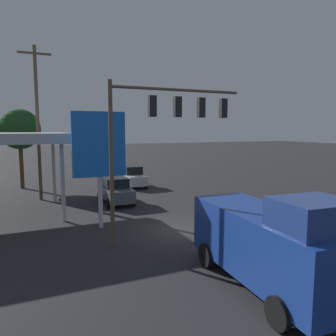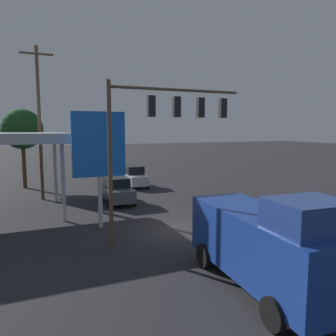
# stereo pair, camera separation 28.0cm
# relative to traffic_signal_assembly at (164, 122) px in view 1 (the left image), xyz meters

# --- Properties ---
(ground_plane) EXTENTS (200.00, 200.00, 0.00)m
(ground_plane) POSITION_rel_traffic_signal_assembly_xyz_m (-1.58, -1.09, -5.85)
(ground_plane) COLOR #262628
(traffic_signal_assembly) EXTENTS (6.91, 0.43, 7.73)m
(traffic_signal_assembly) POSITION_rel_traffic_signal_assembly_xyz_m (0.00, 0.00, 0.00)
(traffic_signal_assembly) COLOR brown
(traffic_signal_assembly) RESTS_ON ground
(utility_pole) EXTENTS (2.40, 0.26, 11.74)m
(utility_pole) POSITION_rel_traffic_signal_assembly_xyz_m (5.18, -12.38, 0.31)
(utility_pole) COLOR brown
(utility_pole) RESTS_ON ground
(price_sign) EXTENTS (2.93, 0.27, 6.49)m
(price_sign) POSITION_rel_traffic_signal_assembly_xyz_m (2.49, -3.29, -1.34)
(price_sign) COLOR #B7B7BC
(price_sign) RESTS_ON ground
(sedan_waiting) EXTENTS (2.10, 4.42, 1.93)m
(sedan_waiting) POSITION_rel_traffic_signal_assembly_xyz_m (0.12, -8.91, -4.90)
(sedan_waiting) COLOR #474C51
(sedan_waiting) RESTS_ON ground
(hatchback_crossing) EXTENTS (2.09, 3.87, 1.97)m
(hatchback_crossing) POSITION_rel_traffic_signal_assembly_xyz_m (-3.24, -14.96, -4.91)
(hatchback_crossing) COLOR silver
(hatchback_crossing) RESTS_ON ground
(delivery_truck) EXTENTS (2.93, 6.94, 3.58)m
(delivery_truck) POSITION_rel_traffic_signal_assembly_xyz_m (-1.18, 6.24, -4.16)
(delivery_truck) COLOR navy
(delivery_truck) RESTS_ON ground
(street_tree) EXTENTS (3.71, 3.71, 7.36)m
(street_tree) POSITION_rel_traffic_signal_assembly_xyz_m (6.49, -18.45, -0.38)
(street_tree) COLOR #4C331E
(street_tree) RESTS_ON ground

